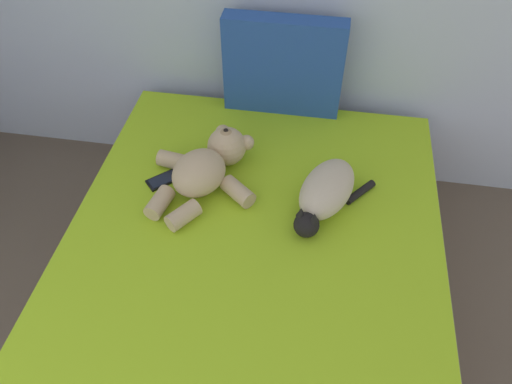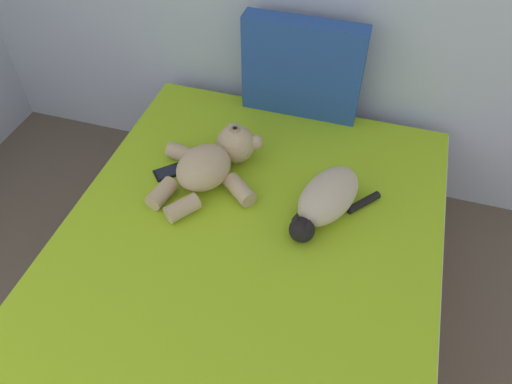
{
  "view_description": "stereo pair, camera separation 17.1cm",
  "coord_description": "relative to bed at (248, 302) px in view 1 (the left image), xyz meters",
  "views": [
    {
      "loc": [
        2.0,
        2.23,
        1.99
      ],
      "look_at": [
        1.79,
        3.52,
        0.6
      ],
      "focal_mm": 34.14,
      "sensor_mm": 36.0,
      "label": 1
    },
    {
      "loc": [
        2.17,
        2.27,
        1.99
      ],
      "look_at": [
        1.79,
        3.52,
        0.6
      ],
      "focal_mm": 34.14,
      "sensor_mm": 36.0,
      "label": 2
    }
  ],
  "objects": [
    {
      "name": "cat",
      "position": [
        0.26,
        0.35,
        0.33
      ],
      "size": [
        0.35,
        0.42,
        0.15
      ],
      "color": "#C6B293",
      "rests_on": "bed"
    },
    {
      "name": "patterned_cushion",
      "position": [
        0.0,
        0.96,
        0.49
      ],
      "size": [
        0.56,
        0.1,
        0.47
      ],
      "color": "#264C99",
      "rests_on": "bed"
    },
    {
      "name": "cell_phone",
      "position": [
        -0.42,
        0.38,
        0.26
      ],
      "size": [
        0.16,
        0.15,
        0.01
      ],
      "color": "black",
      "rests_on": "bed"
    },
    {
      "name": "teddy_bear",
      "position": [
        -0.24,
        0.41,
        0.33
      ],
      "size": [
        0.46,
        0.56,
        0.18
      ],
      "color": "tan",
      "rests_on": "bed"
    },
    {
      "name": "bed",
      "position": [
        0.0,
        0.0,
        0.0
      ],
      "size": [
        1.51,
        2.06,
        0.5
      ],
      "color": "olive",
      "rests_on": "ground_plane"
    }
  ]
}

